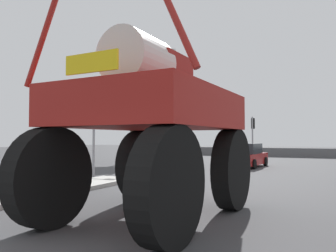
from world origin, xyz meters
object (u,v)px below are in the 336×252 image
(oversize_sprayer, at_px, (151,124))
(traffic_signal_far_left, at_px, (253,129))
(sedan_ahead, at_px, (247,156))
(bare_tree_left, at_px, (133,94))
(traffic_signal_near_left, at_px, (96,115))
(streetlight_far_left, at_px, (157,100))

(oversize_sprayer, xyz_separation_m, traffic_signal_far_left, (-1.67, 19.80, 0.42))
(traffic_signal_far_left, bearing_deg, oversize_sprayer, -85.17)
(sedan_ahead, bearing_deg, bare_tree_left, 92.85)
(oversize_sprayer, xyz_separation_m, bare_tree_left, (-9.94, 15.08, 3.14))
(traffic_signal_near_left, xyz_separation_m, traffic_signal_far_left, (4.29, 14.26, -0.33))
(sedan_ahead, xyz_separation_m, bare_tree_left, (-8.86, 0.27, 4.62))
(traffic_signal_far_left, relative_size, streetlight_far_left, 0.41)
(traffic_signal_far_left, relative_size, bare_tree_left, 0.51)
(traffic_signal_far_left, distance_m, bare_tree_left, 9.90)
(traffic_signal_far_left, bearing_deg, sedan_ahead, -83.18)
(streetlight_far_left, bearing_deg, traffic_signal_far_left, 35.60)
(oversize_sprayer, distance_m, traffic_signal_far_left, 19.88)
(oversize_sprayer, relative_size, streetlight_far_left, 0.66)
(streetlight_far_left, bearing_deg, traffic_signal_near_left, -78.77)
(traffic_signal_far_left, bearing_deg, bare_tree_left, -150.26)
(streetlight_far_left, relative_size, bare_tree_left, 1.23)
(sedan_ahead, bearing_deg, traffic_signal_near_left, 156.82)
(oversize_sprayer, relative_size, sedan_ahead, 1.35)
(bare_tree_left, bearing_deg, oversize_sprayer, -56.62)
(oversize_sprayer, relative_size, traffic_signal_near_left, 1.42)
(oversize_sprayer, bearing_deg, bare_tree_left, 35.47)
(oversize_sprayer, xyz_separation_m, streetlight_far_left, (-7.91, 15.34, 2.58))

